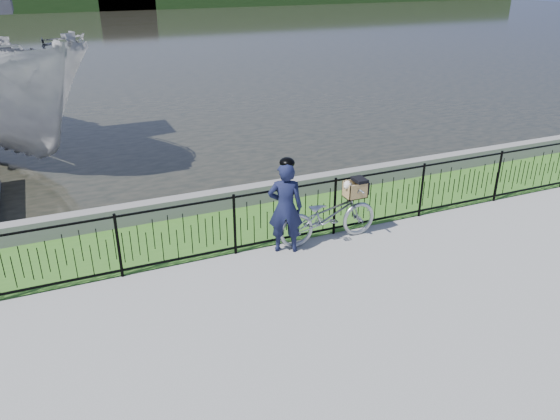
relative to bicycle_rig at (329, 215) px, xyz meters
name	(u,v)px	position (x,y,z in m)	size (l,w,h in m)	color
ground	(326,285)	(-0.76, -1.40, -0.53)	(120.00, 120.00, 0.00)	gray
grass_strip	(266,221)	(-0.76, 1.20, -0.52)	(60.00, 2.00, 0.01)	#376A21
water	(96,40)	(-0.76, 31.60, -0.53)	(120.00, 120.00, 0.00)	black
quay_wall	(249,195)	(-0.76, 2.20, -0.33)	(60.00, 0.30, 0.40)	slate
fence	(287,215)	(-0.76, 0.20, 0.05)	(14.00, 0.06, 1.15)	black
bicycle_rig	(329,215)	(0.00, 0.00, 0.00)	(1.97, 0.69, 1.17)	#A2A8AE
cyclist	(285,206)	(-0.89, -0.04, 0.34)	(0.72, 0.61, 1.76)	#131734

